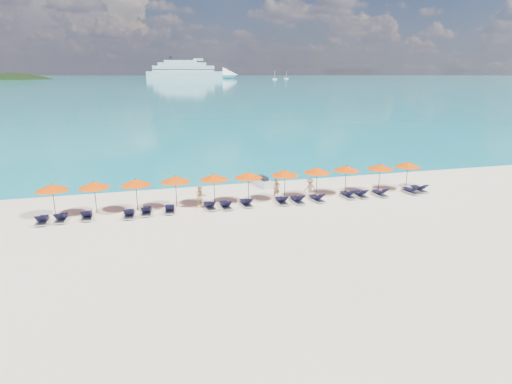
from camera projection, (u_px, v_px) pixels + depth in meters
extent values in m
plane|color=beige|center=(268.00, 222.00, 27.17)|extent=(1400.00, 1400.00, 0.00)
cube|color=#1FA9B2|center=(140.00, 78.00, 639.71)|extent=(1600.00, 1300.00, 0.01)
ellipsoid|color=black|center=(16.00, 109.00, 518.29)|extent=(162.00, 126.00, 85.50)
cube|color=silver|center=(185.00, 75.00, 577.00)|extent=(103.01, 42.08, 9.23)
cone|color=silver|center=(230.00, 75.00, 578.59)|extent=(24.55, 24.55, 20.31)
cube|color=silver|center=(184.00, 69.00, 574.69)|extent=(82.63, 34.56, 7.38)
cube|color=silver|center=(182.00, 64.00, 573.14)|extent=(64.44, 28.42, 4.62)
cube|color=silver|center=(181.00, 61.00, 572.08)|extent=(44.05, 20.90, 3.23)
cube|color=black|center=(184.00, 70.00, 575.07)|extent=(83.66, 34.98, 0.83)
cube|color=black|center=(184.00, 67.00, 574.19)|extent=(81.60, 34.14, 0.83)
cylinder|color=black|center=(171.00, 58.00, 570.75)|extent=(4.06, 4.06, 5.08)
cube|color=silver|center=(275.00, 79.00, 509.00)|extent=(5.60, 1.87, 1.49)
cylinder|color=silver|center=(275.00, 75.00, 507.68)|extent=(0.34, 0.34, 9.33)
cube|color=silver|center=(286.00, 78.00, 547.96)|extent=(5.32, 1.77, 1.42)
cylinder|color=silver|center=(286.00, 75.00, 546.70)|extent=(0.32, 0.32, 8.87)
cube|color=silver|center=(263.00, 183.00, 35.78)|extent=(1.23, 2.40, 0.53)
cube|color=black|center=(264.00, 179.00, 35.51)|extent=(0.63, 1.02, 0.33)
cylinder|color=black|center=(260.00, 175.00, 36.14)|extent=(0.53, 0.15, 0.06)
imported|color=tan|center=(277.00, 189.00, 32.16)|extent=(0.60, 0.43, 1.52)
imported|color=tan|center=(201.00, 197.00, 29.83)|extent=(0.85, 0.56, 1.63)
imported|color=tan|center=(310.00, 188.00, 32.44)|extent=(0.97, 0.48, 1.48)
cylinder|color=black|center=(54.00, 201.00, 27.94)|extent=(0.05, 0.05, 2.20)
cone|color=#DD3F00|center=(52.00, 187.00, 27.69)|extent=(2.10, 2.10, 0.42)
sphere|color=black|center=(52.00, 184.00, 27.63)|extent=(0.08, 0.08, 0.08)
cylinder|color=black|center=(95.00, 198.00, 28.57)|extent=(0.05, 0.05, 2.20)
cone|color=#DD3F00|center=(94.00, 185.00, 28.32)|extent=(2.10, 2.10, 0.42)
sphere|color=black|center=(94.00, 182.00, 28.26)|extent=(0.08, 0.08, 0.08)
cylinder|color=black|center=(137.00, 195.00, 29.24)|extent=(0.05, 0.05, 2.20)
cone|color=#DD3F00|center=(136.00, 182.00, 28.99)|extent=(2.10, 2.10, 0.42)
sphere|color=black|center=(135.00, 179.00, 28.93)|extent=(0.08, 0.08, 0.08)
cylinder|color=black|center=(176.00, 192.00, 30.10)|extent=(0.05, 0.05, 2.20)
cone|color=#DD3F00|center=(175.00, 179.00, 29.85)|extent=(2.10, 2.10, 0.42)
sphere|color=black|center=(175.00, 176.00, 29.79)|extent=(0.08, 0.08, 0.08)
cylinder|color=black|center=(214.00, 189.00, 30.69)|extent=(0.05, 0.05, 2.20)
cone|color=#DD3F00|center=(214.00, 177.00, 30.44)|extent=(2.10, 2.10, 0.42)
sphere|color=black|center=(214.00, 174.00, 30.38)|extent=(0.08, 0.08, 0.08)
cylinder|color=black|center=(248.00, 187.00, 31.24)|extent=(0.05, 0.05, 2.20)
cone|color=#DD3F00|center=(248.00, 175.00, 30.99)|extent=(2.10, 2.10, 0.42)
sphere|color=black|center=(248.00, 172.00, 30.93)|extent=(0.08, 0.08, 0.08)
cylinder|color=black|center=(285.00, 185.00, 31.94)|extent=(0.05, 0.05, 2.20)
cone|color=#DD3F00|center=(285.00, 173.00, 31.69)|extent=(2.10, 2.10, 0.42)
sphere|color=black|center=(285.00, 170.00, 31.63)|extent=(0.08, 0.08, 0.08)
cylinder|color=black|center=(317.00, 182.00, 32.74)|extent=(0.05, 0.05, 2.20)
cone|color=#DD3F00|center=(317.00, 170.00, 32.49)|extent=(2.10, 2.10, 0.42)
sphere|color=black|center=(317.00, 167.00, 32.43)|extent=(0.08, 0.08, 0.08)
cylinder|color=black|center=(346.00, 180.00, 33.44)|extent=(0.05, 0.05, 2.20)
cone|color=#DD3F00|center=(346.00, 168.00, 33.19)|extent=(2.10, 2.10, 0.42)
sphere|color=black|center=(346.00, 165.00, 33.13)|extent=(0.08, 0.08, 0.08)
cylinder|color=black|center=(379.00, 178.00, 33.96)|extent=(0.05, 0.05, 2.20)
cone|color=#DD3F00|center=(380.00, 167.00, 33.71)|extent=(2.10, 2.10, 0.42)
sphere|color=black|center=(380.00, 164.00, 33.65)|extent=(0.08, 0.08, 0.08)
cylinder|color=black|center=(407.00, 176.00, 34.75)|extent=(0.05, 0.05, 2.20)
cone|color=#DD3F00|center=(408.00, 164.00, 34.50)|extent=(2.10, 2.10, 0.42)
sphere|color=black|center=(408.00, 162.00, 34.44)|extent=(0.08, 0.08, 0.08)
cube|color=silver|center=(42.00, 221.00, 26.97)|extent=(0.64, 1.71, 0.06)
cube|color=black|center=(43.00, 218.00, 27.15)|extent=(0.56, 1.11, 0.04)
cube|color=black|center=(40.00, 218.00, 26.35)|extent=(0.56, 0.54, 0.43)
cube|color=silver|center=(61.00, 219.00, 27.36)|extent=(0.75, 1.74, 0.06)
cube|color=black|center=(62.00, 216.00, 27.55)|extent=(0.63, 1.14, 0.04)
cube|color=black|center=(59.00, 216.00, 26.73)|extent=(0.59, 0.58, 0.43)
cube|color=silver|center=(87.00, 217.00, 27.80)|extent=(0.65, 1.71, 0.06)
cube|color=black|center=(87.00, 213.00, 27.99)|extent=(0.57, 1.11, 0.04)
cube|color=black|center=(86.00, 213.00, 27.18)|extent=(0.56, 0.55, 0.43)
cube|color=silver|center=(129.00, 215.00, 28.14)|extent=(0.76, 1.75, 0.06)
cube|color=black|center=(130.00, 212.00, 28.34)|extent=(0.64, 1.14, 0.04)
cube|color=black|center=(128.00, 212.00, 27.51)|extent=(0.59, 0.58, 0.43)
cube|color=silver|center=(147.00, 212.00, 28.68)|extent=(0.79, 1.75, 0.06)
cube|color=black|center=(147.00, 209.00, 28.87)|extent=(0.66, 1.15, 0.04)
cube|color=black|center=(145.00, 209.00, 28.05)|extent=(0.60, 0.59, 0.43)
cube|color=silver|center=(170.00, 210.00, 29.11)|extent=(0.79, 1.75, 0.06)
cube|color=black|center=(170.00, 207.00, 29.30)|extent=(0.66, 1.15, 0.04)
cube|color=black|center=(169.00, 207.00, 28.48)|extent=(0.60, 0.59, 0.43)
cube|color=silver|center=(210.00, 207.00, 29.83)|extent=(0.78, 1.75, 0.06)
cube|color=black|center=(209.00, 204.00, 30.01)|extent=(0.65, 1.15, 0.04)
cube|color=black|center=(212.00, 204.00, 29.22)|extent=(0.60, 0.59, 0.43)
cube|color=silver|center=(226.00, 206.00, 29.95)|extent=(0.69, 1.73, 0.06)
cube|color=black|center=(225.00, 203.00, 30.14)|extent=(0.60, 1.12, 0.04)
cube|color=black|center=(227.00, 203.00, 29.34)|extent=(0.57, 0.56, 0.43)
cube|color=silver|center=(246.00, 204.00, 30.49)|extent=(0.74, 1.74, 0.06)
cube|color=black|center=(245.00, 201.00, 30.68)|extent=(0.63, 1.14, 0.04)
cube|color=black|center=(249.00, 201.00, 29.88)|extent=(0.59, 0.57, 0.43)
cube|color=silver|center=(281.00, 202.00, 31.01)|extent=(0.68, 1.72, 0.06)
cube|color=black|center=(281.00, 199.00, 31.21)|extent=(0.59, 1.12, 0.04)
cube|color=black|center=(284.00, 198.00, 30.39)|extent=(0.57, 0.56, 0.43)
cube|color=silver|center=(297.00, 201.00, 31.19)|extent=(0.73, 1.74, 0.06)
cube|color=black|center=(296.00, 198.00, 31.37)|extent=(0.62, 1.13, 0.04)
cube|color=black|center=(300.00, 198.00, 30.58)|extent=(0.58, 0.57, 0.43)
cube|color=silver|center=(317.00, 199.00, 31.57)|extent=(0.79, 1.75, 0.06)
cube|color=black|center=(315.00, 196.00, 31.75)|extent=(0.66, 1.15, 0.04)
cube|color=black|center=(321.00, 196.00, 30.97)|extent=(0.60, 0.59, 0.43)
cube|color=silver|center=(347.00, 196.00, 32.49)|extent=(0.64, 1.71, 0.06)
cube|color=black|center=(346.00, 193.00, 32.67)|extent=(0.56, 1.11, 0.04)
cube|color=black|center=(351.00, 193.00, 31.87)|extent=(0.56, 0.54, 0.43)
cube|color=silver|center=(360.00, 195.00, 32.66)|extent=(0.64, 1.71, 0.06)
cube|color=black|center=(359.00, 192.00, 32.85)|extent=(0.56, 1.11, 0.04)
cube|color=black|center=(364.00, 192.00, 32.03)|extent=(0.56, 0.54, 0.43)
cube|color=silver|center=(380.00, 194.00, 32.94)|extent=(0.69, 1.72, 0.06)
cube|color=black|center=(378.00, 191.00, 33.13)|extent=(0.60, 1.12, 0.04)
cube|color=black|center=(384.00, 191.00, 32.32)|extent=(0.57, 0.56, 0.43)
cube|color=silver|center=(410.00, 192.00, 33.60)|extent=(0.76, 1.75, 0.06)
cube|color=black|center=(408.00, 189.00, 33.78)|extent=(0.64, 1.14, 0.04)
cube|color=black|center=(416.00, 188.00, 32.99)|extent=(0.59, 0.58, 0.43)
cube|color=silver|center=(419.00, 190.00, 34.12)|extent=(0.63, 1.70, 0.06)
cube|color=black|center=(417.00, 187.00, 34.30)|extent=(0.56, 1.10, 0.04)
cube|color=black|center=(424.00, 187.00, 33.49)|extent=(0.55, 0.54, 0.43)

